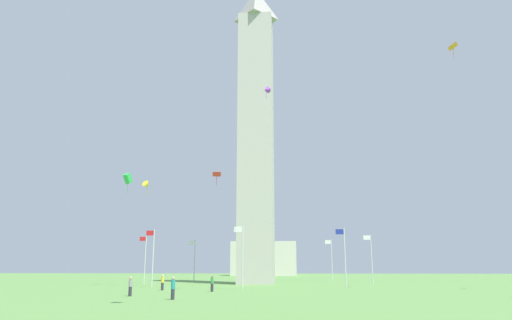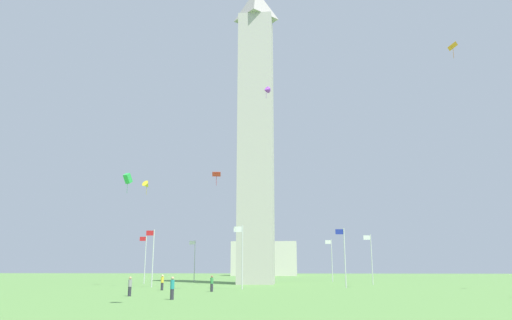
% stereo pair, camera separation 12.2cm
% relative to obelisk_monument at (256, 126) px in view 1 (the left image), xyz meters
% --- Properties ---
extents(ground_plane, '(260.00, 260.00, 0.00)m').
position_rel_obelisk_monument_xyz_m(ground_plane, '(0.00, 0.00, -24.76)').
color(ground_plane, '#609347').
extents(obelisk_monument, '(5.45, 5.45, 49.52)m').
position_rel_obelisk_monument_xyz_m(obelisk_monument, '(0.00, 0.00, 0.00)').
color(obelisk_monument, '#B7B2A8').
rests_on(obelisk_monument, ground).
extents(flagpole_n, '(1.12, 0.14, 7.26)m').
position_rel_obelisk_monument_xyz_m(flagpole_n, '(17.32, 0.00, -20.75)').
color(flagpole_n, silver).
rests_on(flagpole_n, ground).
extents(flagpole_ne, '(1.12, 0.14, 7.26)m').
position_rel_obelisk_monument_xyz_m(flagpole_ne, '(12.27, 12.20, -20.75)').
color(flagpole_ne, silver).
rests_on(flagpole_ne, ground).
extents(flagpole_e, '(1.12, 0.14, 7.26)m').
position_rel_obelisk_monument_xyz_m(flagpole_e, '(0.07, 17.26, -20.75)').
color(flagpole_e, silver).
rests_on(flagpole_e, ground).
extents(flagpole_se, '(1.12, 0.14, 7.26)m').
position_rel_obelisk_monument_xyz_m(flagpole_se, '(-12.14, 12.20, -20.75)').
color(flagpole_se, silver).
rests_on(flagpole_se, ground).
extents(flagpole_s, '(1.12, 0.14, 7.26)m').
position_rel_obelisk_monument_xyz_m(flagpole_s, '(-17.19, 0.00, -20.75)').
color(flagpole_s, silver).
rests_on(flagpole_s, ground).
extents(flagpole_sw, '(1.12, 0.14, 7.26)m').
position_rel_obelisk_monument_xyz_m(flagpole_sw, '(-12.14, -12.20, -20.75)').
color(flagpole_sw, silver).
rests_on(flagpole_sw, ground).
extents(flagpole_w, '(1.12, 0.14, 7.26)m').
position_rel_obelisk_monument_xyz_m(flagpole_w, '(0.07, -17.26, -20.75)').
color(flagpole_w, silver).
rests_on(flagpole_w, ground).
extents(flagpole_nw, '(1.12, 0.14, 7.26)m').
position_rel_obelisk_monument_xyz_m(flagpole_nw, '(12.27, -12.20, -20.75)').
color(flagpole_nw, silver).
rests_on(flagpole_nw, ground).
extents(person_teal_shirt, '(0.32, 0.32, 1.74)m').
position_rel_obelisk_monument_xyz_m(person_teal_shirt, '(3.30, 35.20, -23.90)').
color(person_teal_shirt, '#2D2D38').
rests_on(person_teal_shirt, ground).
extents(person_yellow_shirt, '(0.32, 0.32, 1.67)m').
position_rel_obelisk_monument_xyz_m(person_yellow_shirt, '(8.47, 20.28, -23.93)').
color(person_yellow_shirt, '#2D2D38').
rests_on(person_yellow_shirt, ground).
extents(person_gray_shirt, '(0.32, 0.32, 1.66)m').
position_rel_obelisk_monument_xyz_m(person_gray_shirt, '(8.16, 31.18, -23.93)').
color(person_gray_shirt, '#2D2D38').
rests_on(person_gray_shirt, ground).
extents(person_green_shirt, '(0.32, 0.32, 1.63)m').
position_rel_obelisk_monument_xyz_m(person_green_shirt, '(2.49, 22.81, -23.95)').
color(person_green_shirt, '#2D2D38').
rests_on(person_green_shirt, ground).
extents(kite_yellow_delta, '(1.31, 1.46, 1.92)m').
position_rel_obelisk_monument_xyz_m(kite_yellow_delta, '(13.49, 12.32, -11.64)').
color(kite_yellow_delta, yellow).
extents(kite_green_box, '(1.14, 1.50, 2.82)m').
position_rel_obelisk_monument_xyz_m(kite_green_box, '(17.19, 9.59, -10.14)').
color(kite_green_box, green).
extents(kite_red_diamond, '(1.06, 1.02, 1.49)m').
position_rel_obelisk_monument_xyz_m(kite_red_diamond, '(2.57, 20.87, -12.09)').
color(kite_red_diamond, red).
extents(kite_orange_diamond, '(1.37, 1.41, 1.77)m').
position_rel_obelisk_monument_xyz_m(kite_orange_diamond, '(-24.57, 21.05, 2.32)').
color(kite_orange_diamond, orange).
extents(kite_purple_delta, '(1.39, 1.41, 1.86)m').
position_rel_obelisk_monument_xyz_m(kite_purple_delta, '(-2.41, 10.65, 1.96)').
color(kite_purple_delta, purple).
extents(distant_building, '(19.78, 11.49, 10.20)m').
position_rel_obelisk_monument_xyz_m(distant_building, '(4.25, -75.88, -19.66)').
color(distant_building, beige).
rests_on(distant_building, ground).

